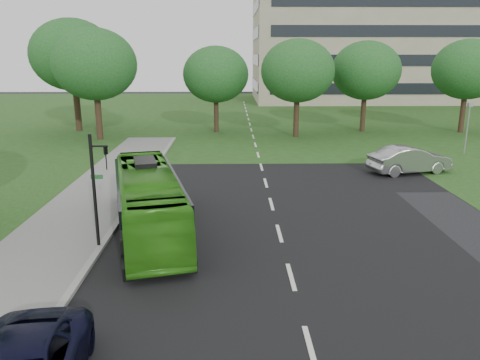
% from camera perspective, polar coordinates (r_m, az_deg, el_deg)
% --- Properties ---
extents(ground, '(160.00, 160.00, 0.00)m').
position_cam_1_polar(ground, '(18.11, 5.45, -8.85)').
color(ground, black).
rests_on(ground, ground).
extents(street_surfaces, '(120.00, 120.00, 0.15)m').
position_cam_1_polar(street_surfaces, '(39.90, 1.29, 4.53)').
color(street_surfaces, black).
rests_on(street_surfaces, ground).
extents(office_building, '(40.10, 20.10, 25.00)m').
position_cam_1_polar(office_building, '(82.15, 16.74, 18.08)').
color(office_building, gray).
rests_on(office_building, ground).
extents(tree_park_a, '(7.21, 7.21, 9.58)m').
position_cam_1_polar(tree_park_a, '(43.04, -17.31, 13.31)').
color(tree_park_a, black).
rests_on(tree_park_a, ground).
extents(tree_park_b, '(6.20, 6.20, 8.13)m').
position_cam_1_polar(tree_park_b, '(45.28, -2.98, 12.72)').
color(tree_park_b, black).
rests_on(tree_park_b, ground).
extents(tree_park_c, '(6.55, 6.55, 8.70)m').
position_cam_1_polar(tree_park_c, '(42.88, 7.05, 13.05)').
color(tree_park_c, black).
rests_on(tree_park_c, ground).
extents(tree_park_d, '(6.51, 6.51, 8.61)m').
position_cam_1_polar(tree_park_d, '(47.13, 15.12, 12.75)').
color(tree_park_d, black).
rests_on(tree_park_d, ground).
extents(tree_park_e, '(6.57, 6.57, 8.76)m').
position_cam_1_polar(tree_park_e, '(49.89, 26.03, 12.01)').
color(tree_park_e, black).
rests_on(tree_park_e, ground).
extents(tree_park_f, '(8.00, 8.00, 10.68)m').
position_cam_1_polar(tree_park_f, '(48.82, -19.73, 14.15)').
color(tree_park_f, black).
rests_on(tree_park_f, ground).
extents(bus, '(4.66, 10.14, 2.75)m').
position_cam_1_polar(bus, '(19.98, -11.10, -2.54)').
color(bus, '#348F19').
rests_on(bus, ground).
extents(sedan, '(5.50, 3.08, 1.72)m').
position_cam_1_polar(sedan, '(31.58, 19.97, 2.34)').
color(sedan, '#98979C').
rests_on(sedan, ground).
extents(traffic_light, '(0.74, 0.23, 4.51)m').
position_cam_1_polar(traffic_light, '(18.37, -16.99, -0.35)').
color(traffic_light, black).
rests_on(traffic_light, ground).
extents(camera_pole, '(0.37, 0.34, 3.85)m').
position_cam_1_polar(camera_pole, '(39.04, 26.05, 6.43)').
color(camera_pole, gray).
rests_on(camera_pole, ground).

